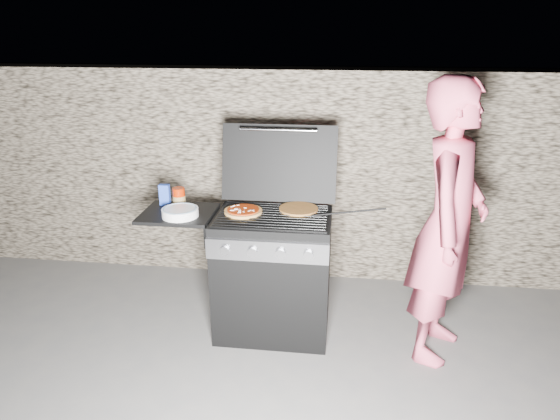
# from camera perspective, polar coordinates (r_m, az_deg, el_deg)

# --- Properties ---
(ground) EXTENTS (50.00, 50.00, 0.00)m
(ground) POSITION_cam_1_polar(r_m,az_deg,el_deg) (3.84, -0.76, -13.37)
(ground) COLOR #605D58
(stone_wall) EXTENTS (8.00, 0.35, 1.80)m
(stone_wall) POSITION_cam_1_polar(r_m,az_deg,el_deg) (4.41, 1.06, 4.18)
(stone_wall) COLOR gray
(stone_wall) RESTS_ON ground
(gas_grill) EXTENTS (1.34, 0.79, 0.91)m
(gas_grill) POSITION_cam_1_polar(r_m,az_deg,el_deg) (3.64, -4.72, -7.09)
(gas_grill) COLOR black
(gas_grill) RESTS_ON ground
(pizza_topped) EXTENTS (0.29, 0.29, 0.03)m
(pizza_topped) POSITION_cam_1_polar(r_m,az_deg,el_deg) (3.46, -4.23, -0.07)
(pizza_topped) COLOR tan
(pizza_topped) RESTS_ON gas_grill
(pizza_plain) EXTENTS (0.34, 0.34, 0.01)m
(pizza_plain) POSITION_cam_1_polar(r_m,az_deg,el_deg) (3.51, 2.14, 0.14)
(pizza_plain) COLOR #DB8E41
(pizza_plain) RESTS_ON gas_grill
(sauce_jar) EXTENTS (0.11, 0.11, 0.14)m
(sauce_jar) POSITION_cam_1_polar(r_m,az_deg,el_deg) (3.66, -11.47, 1.48)
(sauce_jar) COLOR #A42002
(sauce_jar) RESTS_ON gas_grill
(blue_carton) EXTENTS (0.07, 0.04, 0.16)m
(blue_carton) POSITION_cam_1_polar(r_m,az_deg,el_deg) (3.69, -13.03, 1.69)
(blue_carton) COLOR #2445B8
(blue_carton) RESTS_ON gas_grill
(plate_stack) EXTENTS (0.32, 0.32, 0.06)m
(plate_stack) POSITION_cam_1_polar(r_m,az_deg,el_deg) (3.47, -11.35, -0.27)
(plate_stack) COLOR white
(plate_stack) RESTS_ON gas_grill
(person) EXTENTS (0.66, 0.80, 1.87)m
(person) POSITION_cam_1_polar(r_m,az_deg,el_deg) (3.37, 18.70, -1.58)
(person) COLOR #DF5370
(person) RESTS_ON ground
(tongs) EXTENTS (0.50, 0.05, 0.10)m
(tongs) POSITION_cam_1_polar(r_m,az_deg,el_deg) (3.37, 7.80, -0.16)
(tongs) COLOR black
(tongs) RESTS_ON gas_grill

